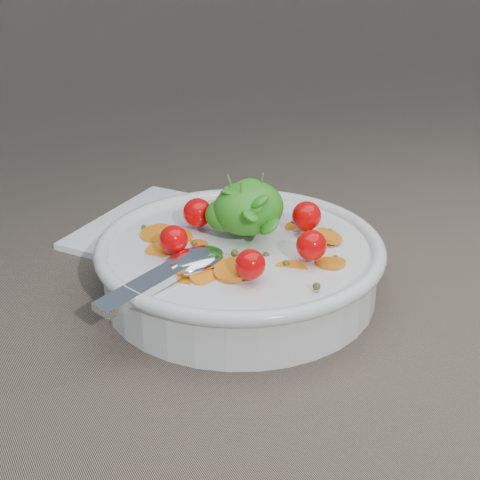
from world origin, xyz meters
TOP-DOWN VIEW (x-y plane):
  - ground at (0.00, 0.00)m, footprint 6.00×6.00m
  - bowl at (-0.01, 0.01)m, footprint 0.27×0.25m
  - napkin at (-0.02, 0.16)m, footprint 0.24×0.23m

SIDE VIEW (x-z plane):
  - ground at x=0.00m, z-range 0.00..0.00m
  - napkin at x=-0.02m, z-range 0.00..0.01m
  - bowl at x=-0.01m, z-range -0.02..0.08m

